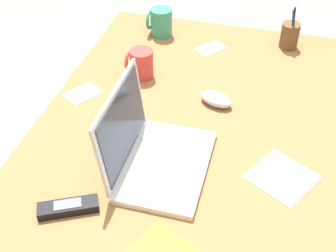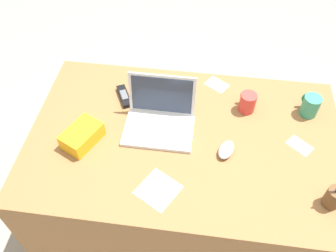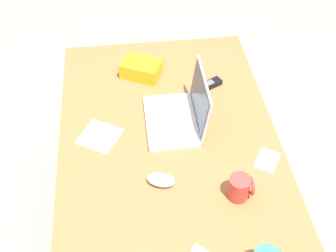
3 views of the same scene
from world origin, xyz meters
The scene contains 9 objects.
ground_plane centered at (0.00, 0.00, 0.00)m, with size 6.00×6.00×0.00m, color gray.
desk centered at (0.00, 0.00, 0.37)m, with size 1.46×0.92×0.75m, color olive.
laptop centered at (-0.13, 0.06, 0.79)m, with size 0.32×0.25×0.24m.
computer_mouse centered at (0.19, -0.06, 0.77)m, with size 0.06×0.11×0.04m, color silver.
coffee_mug_white centered at (0.28, 0.22, 0.80)m, with size 0.08×0.09×0.10m.
cordless_phone centered at (-0.33, 0.22, 0.76)m, with size 0.11×0.15×0.03m.
snack_bag centered at (-0.46, -0.08, 0.78)m, with size 0.12×0.18×0.08m, color #F2AD19.
paper_note_near_laptop centered at (-0.08, -0.29, 0.75)m, with size 0.15×0.15×0.00m, color white.
paper_note_right centered at (0.13, 0.38, 0.75)m, with size 0.11×0.08×0.00m, color white.
Camera 3 is at (1.18, -0.15, 2.10)m, focal length 46.33 mm.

